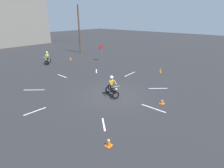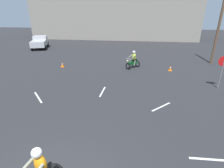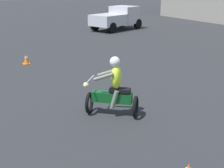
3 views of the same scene
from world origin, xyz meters
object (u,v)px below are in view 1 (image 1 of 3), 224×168
motorcycle_rider_background (48,58)px  traffic_cone_mid_left (160,70)px  stop_sign (101,49)px  utility_pole_near (79,30)px  traffic_cone_near_right (162,102)px  traffic_cone_far_right (109,142)px  traffic_cone_mid_center (70,58)px  motorcycle_rider_foreground (112,87)px

motorcycle_rider_background → traffic_cone_mid_left: 14.63m
stop_sign → utility_pole_near: size_ratio=0.30×
traffic_cone_near_right → traffic_cone_mid_left: bearing=27.1°
stop_sign → traffic_cone_far_right: size_ratio=4.80×
stop_sign → motorcycle_rider_background: bearing=145.7°
traffic_cone_near_right → traffic_cone_far_right: traffic_cone_far_right is taller
traffic_cone_mid_center → motorcycle_rider_foreground: bearing=-113.3°
traffic_cone_near_right → traffic_cone_mid_center: bearing=75.7°
traffic_cone_mid_center → traffic_cone_far_right: size_ratio=0.95×
motorcycle_rider_foreground → motorcycle_rider_background: bearing=-75.5°
motorcycle_rider_foreground → traffic_cone_mid_center: size_ratio=3.66×
stop_sign → traffic_cone_near_right: bearing=-118.2°
traffic_cone_mid_left → utility_pole_near: bearing=83.7°
motorcycle_rider_foreground → traffic_cone_near_right: (1.29, -3.72, -0.56)m
traffic_cone_near_right → utility_pole_near: (8.84, 19.74, 3.73)m
traffic_cone_near_right → traffic_cone_mid_center: 16.99m
traffic_cone_mid_center → traffic_cone_mid_left: bearing=-77.4°
traffic_cone_mid_center → traffic_cone_far_right: (-10.06, -16.46, 0.01)m
traffic_cone_mid_center → utility_pole_near: (4.65, 3.27, 3.68)m
traffic_cone_mid_center → motorcycle_rider_background: bearing=173.9°
traffic_cone_mid_left → traffic_cone_far_right: bearing=-164.4°
traffic_cone_mid_center → utility_pole_near: utility_pole_near is taller
traffic_cone_far_right → utility_pole_near: bearing=53.3°
motorcycle_rider_foreground → motorcycle_rider_background: same height
traffic_cone_far_right → utility_pole_near: 24.88m
motorcycle_rider_background → traffic_cone_far_right: (-6.66, -16.83, -0.49)m
traffic_cone_near_right → utility_pole_near: 21.95m
traffic_cone_mid_left → traffic_cone_mid_center: bearing=102.6°
motorcycle_rider_foreground → traffic_cone_mid_center: 13.88m
motorcycle_rider_foreground → traffic_cone_mid_left: 8.38m
stop_sign → traffic_cone_mid_center: stop_sign is taller
motorcycle_rider_foreground → stop_sign: bearing=-108.5°
stop_sign → traffic_cone_mid_center: bearing=125.0°
motorcycle_rider_background → traffic_cone_far_right: 18.10m
motorcycle_rider_background → traffic_cone_far_right: bearing=110.0°
motorcycle_rider_foreground → traffic_cone_far_right: size_ratio=3.46×
stop_sign → traffic_cone_near_right: size_ratio=6.70×
traffic_cone_near_right → traffic_cone_far_right: 5.87m
motorcycle_rider_background → traffic_cone_mid_left: bearing=157.0°
motorcycle_rider_background → traffic_cone_near_right: 16.86m
traffic_cone_mid_left → traffic_cone_far_right: size_ratio=0.95×
stop_sign → utility_pole_near: 7.65m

